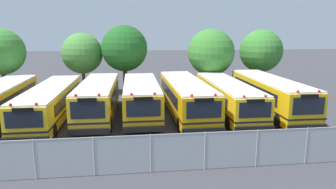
{
  "coord_description": "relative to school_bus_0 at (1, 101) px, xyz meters",
  "views": [
    {
      "loc": [
        -0.91,
        -21.95,
        6.2
      ],
      "look_at": [
        1.9,
        0.0,
        1.6
      ],
      "focal_mm": 32.59,
      "sensor_mm": 36.0,
      "label": 1
    }
  ],
  "objects": [
    {
      "name": "tree_3",
      "position": [
        17.0,
        6.81,
        2.75
      ],
      "size": [
        4.53,
        4.53,
        6.47
      ],
      "color": "#4C3823",
      "rests_on": "ground_plane"
    },
    {
      "name": "tree_4",
      "position": [
        22.3,
        7.43,
        2.92
      ],
      "size": [
        4.29,
        4.29,
        6.4
      ],
      "color": "#4C3823",
      "rests_on": "ground_plane"
    },
    {
      "name": "tree_2",
      "position": [
        8.48,
        7.94,
        3.14
      ],
      "size": [
        4.46,
        4.46,
        6.81
      ],
      "color": "#4C3823",
      "rests_on": "ground_plane"
    },
    {
      "name": "ground_plane",
      "position": [
        9.9,
        -0.18,
        -1.41
      ],
      "size": [
        160.0,
        160.0,
        0.0
      ],
      "primitive_type": "plane",
      "color": "#38383D"
    },
    {
      "name": "school_bus_4",
      "position": [
        13.16,
        -0.01,
        0.01
      ],
      "size": [
        2.67,
        11.42,
        2.7
      ],
      "rotation": [
        0.0,
        0.0,
        3.15
      ],
      "color": "#EAA80C",
      "rests_on": "ground_plane"
    },
    {
      "name": "tree_1",
      "position": [
        4.54,
        9.05,
        2.68
      ],
      "size": [
        4.02,
        4.02,
        6.07
      ],
      "color": "#4C3823",
      "rests_on": "ground_plane"
    },
    {
      "name": "chainlink_fence",
      "position": [
        9.84,
        -9.5,
        -0.48
      ],
      "size": [
        24.6,
        0.07,
        1.79
      ],
      "color": "#9EA0A3",
      "rests_on": "ground_plane"
    },
    {
      "name": "school_bus_6",
      "position": [
        19.66,
        -0.29,
        0.06
      ],
      "size": [
        2.73,
        11.25,
        2.8
      ],
      "rotation": [
        0.0,
        0.0,
        3.12
      ],
      "color": "yellow",
      "rests_on": "ground_plane"
    },
    {
      "name": "school_bus_1",
      "position": [
        3.47,
        -0.3,
        -0.07
      ],
      "size": [
        2.49,
        11.52,
        2.52
      ],
      "rotation": [
        0.0,
        0.0,
        3.13
      ],
      "color": "yellow",
      "rests_on": "ground_plane"
    },
    {
      "name": "school_bus_3",
      "position": [
        9.81,
        -0.08,
        0.01
      ],
      "size": [
        2.61,
        9.73,
        2.7
      ],
      "rotation": [
        0.0,
        0.0,
        3.13
      ],
      "color": "#EAA80C",
      "rests_on": "ground_plane"
    },
    {
      "name": "tree_0",
      "position": [
        -2.11,
        6.46,
        2.98
      ],
      "size": [
        4.08,
        4.08,
        6.48
      ],
      "color": "#4C3823",
      "rests_on": "ground_plane"
    },
    {
      "name": "traffic_cone",
      "position": [
        6.71,
        -8.83,
        -1.14
      ],
      "size": [
        0.41,
        0.41,
        0.54
      ],
      "primitive_type": "cone",
      "color": "#EA5914",
      "rests_on": "ground_plane"
    },
    {
      "name": "school_bus_0",
      "position": [
        0.0,
        0.0,
        0.0
      ],
      "size": [
        2.67,
        10.28,
        2.68
      ],
      "rotation": [
        0.0,
        0.0,
        3.16
      ],
      "color": "#EAA80C",
      "rests_on": "ground_plane"
    },
    {
      "name": "school_bus_5",
      "position": [
        16.34,
        -0.15,
        -0.05
      ],
      "size": [
        2.61,
        11.33,
        2.57
      ],
      "rotation": [
        0.0,
        0.0,
        3.12
      ],
      "color": "yellow",
      "rests_on": "ground_plane"
    },
    {
      "name": "school_bus_2",
      "position": [
        6.71,
        -0.03,
        0.03
      ],
      "size": [
        2.65,
        10.01,
        2.73
      ],
      "rotation": [
        0.0,
        0.0,
        3.12
      ],
      "color": "yellow",
      "rests_on": "ground_plane"
    }
  ]
}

